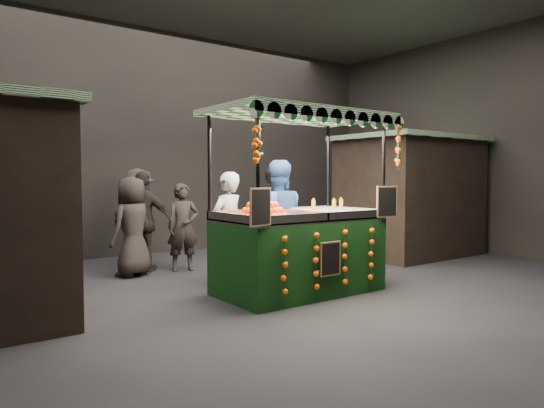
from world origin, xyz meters
TOP-DOWN VIEW (x-y plane):
  - ground at (0.00, 0.00)m, footprint 12.00×12.00m
  - market_hall at (0.00, 0.00)m, footprint 12.10×10.10m
  - neighbour_stall_right at (4.40, 1.50)m, footprint 3.00×2.20m
  - juice_stall at (0.13, 0.09)m, footprint 2.74×1.61m
  - vendor_grey at (-0.47, 1.21)m, footprint 0.76×0.62m
  - vendor_blue at (0.38, 1.02)m, footprint 1.19×1.09m
  - shopper_0 at (-0.50, 2.70)m, footprint 0.65×0.50m
  - shopper_1 at (1.86, 3.06)m, footprint 1.08×0.94m
  - shopper_2 at (-1.11, 3.05)m, footprint 1.09×1.04m
  - shopper_3 at (-0.87, 3.95)m, footprint 1.09×1.39m
  - shopper_4 at (-1.43, 2.75)m, footprint 0.99×0.85m

SIDE VIEW (x-z plane):
  - ground at x=0.00m, z-range 0.00..0.00m
  - shopper_0 at x=-0.50m, z-range 0.00..1.59m
  - juice_stall at x=0.13m, z-range -0.50..2.15m
  - shopper_4 at x=-1.43m, z-range 0.00..1.71m
  - vendor_grey at x=-0.47m, z-range 0.00..1.79m
  - shopper_2 at x=-1.11m, z-range 0.00..1.82m
  - shopper_3 at x=-0.87m, z-range 0.00..1.88m
  - shopper_1 at x=1.86m, z-range 0.00..1.92m
  - vendor_blue at x=0.38m, z-range 0.00..1.98m
  - neighbour_stall_right at x=4.40m, z-range 0.01..2.61m
  - market_hall at x=0.00m, z-range 0.86..5.91m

